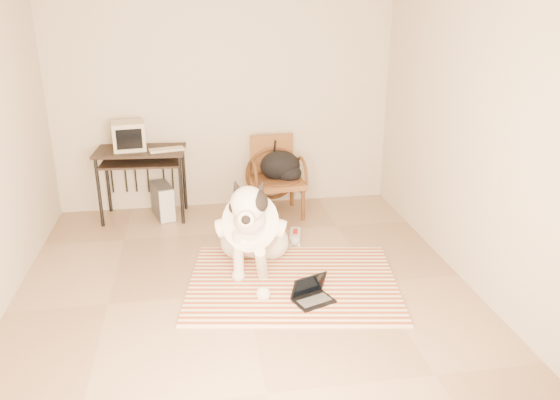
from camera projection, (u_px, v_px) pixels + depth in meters
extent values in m
plane|color=#927559|center=(246.00, 293.00, 4.79)|extent=(4.50, 4.50, 0.00)
plane|color=#BDB09B|center=(224.00, 96.00, 6.40)|extent=(4.50, 0.00, 4.50)
plane|color=#BDB09B|center=(294.00, 280.00, 2.24)|extent=(4.50, 0.00, 4.50)
plane|color=#BDB09B|center=(477.00, 134.00, 4.62)|extent=(0.00, 4.50, 4.50)
cube|color=#B0361C|center=(294.00, 317.00, 4.41)|extent=(1.89, 0.58, 0.02)
cube|color=#3C7336|center=(294.00, 299.00, 4.68)|extent=(1.89, 0.58, 0.02)
cube|color=#854791|center=(293.00, 282.00, 4.95)|extent=(1.89, 0.58, 0.02)
cube|color=#DAD146|center=(292.00, 268.00, 5.21)|extent=(1.89, 0.58, 0.02)
cube|color=beige|center=(292.00, 255.00, 5.48)|extent=(1.89, 0.58, 0.02)
sphere|color=silver|center=(238.00, 242.00, 5.39)|extent=(0.35, 0.35, 0.35)
sphere|color=silver|center=(271.00, 242.00, 5.37)|extent=(0.35, 0.35, 0.35)
ellipsoid|color=silver|center=(254.00, 240.00, 5.36)|extent=(0.43, 0.39, 0.35)
ellipsoid|color=silver|center=(252.00, 226.00, 5.08)|extent=(0.57, 0.86, 0.75)
cylinder|color=white|center=(252.00, 226.00, 5.09)|extent=(0.63, 0.76, 0.68)
sphere|color=silver|center=(250.00, 219.00, 4.82)|extent=(0.29, 0.29, 0.29)
sphere|color=silver|center=(248.00, 204.00, 4.65)|extent=(0.32, 0.32, 0.32)
ellipsoid|color=black|center=(254.00, 202.00, 4.64)|extent=(0.25, 0.28, 0.23)
cylinder|color=silver|center=(247.00, 216.00, 4.54)|extent=(0.16, 0.19, 0.13)
sphere|color=black|center=(246.00, 220.00, 4.45)|extent=(0.08, 0.08, 0.08)
cone|color=black|center=(237.00, 188.00, 4.68)|extent=(0.16, 0.18, 0.20)
cone|color=black|center=(261.00, 188.00, 4.67)|extent=(0.16, 0.17, 0.20)
torus|color=silver|center=(249.00, 214.00, 4.78)|extent=(0.30, 0.20, 0.25)
cylinder|color=silver|center=(238.00, 254.00, 4.93)|extent=(0.12, 0.16, 0.48)
cylinder|color=silver|center=(262.00, 265.00, 4.80)|extent=(0.18, 0.44, 0.48)
sphere|color=silver|center=(238.00, 276.00, 4.97)|extent=(0.12, 0.12, 0.12)
sphere|color=silver|center=(263.00, 294.00, 4.65)|extent=(0.13, 0.13, 0.13)
cone|color=black|center=(255.00, 240.00, 5.69)|extent=(0.14, 0.48, 0.12)
cube|color=black|center=(314.00, 301.00, 4.61)|extent=(0.38, 0.33, 0.02)
cube|color=#464648|center=(314.00, 300.00, 4.60)|extent=(0.30, 0.22, 0.00)
cube|color=black|center=(309.00, 285.00, 4.64)|extent=(0.33, 0.19, 0.21)
cube|color=black|center=(309.00, 285.00, 4.63)|extent=(0.29, 0.16, 0.19)
cube|color=black|center=(140.00, 151.00, 6.16)|extent=(1.03, 0.62, 0.03)
cube|color=black|center=(141.00, 163.00, 6.16)|extent=(0.91, 0.50, 0.02)
cylinder|color=black|center=(99.00, 193.00, 6.05)|extent=(0.04, 0.04, 0.79)
cylinder|color=black|center=(108.00, 180.00, 6.48)|extent=(0.04, 0.04, 0.79)
cylinder|color=black|center=(181.00, 191.00, 6.13)|extent=(0.04, 0.04, 0.79)
cylinder|color=black|center=(184.00, 178.00, 6.56)|extent=(0.04, 0.04, 0.79)
cube|color=tan|center=(129.00, 136.00, 6.11)|extent=(0.39, 0.37, 0.31)
cube|color=black|center=(129.00, 139.00, 5.96)|extent=(0.28, 0.05, 0.22)
cube|color=tan|center=(167.00, 150.00, 6.10)|extent=(0.40, 0.22, 0.03)
cube|color=#464648|center=(163.00, 201.00, 6.38)|extent=(0.29, 0.46, 0.40)
cube|color=silver|center=(167.00, 207.00, 6.20)|extent=(0.17, 0.06, 0.38)
cube|color=brown|center=(277.00, 182.00, 6.39)|extent=(0.64, 0.62, 0.06)
cylinder|color=#371E0F|center=(277.00, 179.00, 6.37)|extent=(0.56, 0.56, 0.04)
cube|color=brown|center=(272.00, 153.00, 6.53)|extent=(0.52, 0.08, 0.45)
cylinder|color=#371E0F|center=(261.00, 209.00, 6.18)|extent=(0.05, 0.05, 0.37)
cylinder|color=#371E0F|center=(253.00, 194.00, 6.63)|extent=(0.05, 0.05, 0.37)
cylinder|color=#371E0F|center=(303.00, 205.00, 6.29)|extent=(0.05, 0.05, 0.37)
cylinder|color=#371E0F|center=(292.00, 191.00, 6.74)|extent=(0.05, 0.05, 0.37)
ellipsoid|color=black|center=(280.00, 166.00, 6.36)|extent=(0.47, 0.39, 0.35)
ellipsoid|color=black|center=(289.00, 173.00, 6.31)|extent=(0.29, 0.24, 0.20)
cube|color=silver|center=(257.00, 236.00, 5.90)|extent=(0.22, 0.33, 0.03)
cube|color=gray|center=(257.00, 232.00, 5.89)|extent=(0.21, 0.32, 0.10)
cube|color=maroon|center=(257.00, 229.00, 5.87)|extent=(0.10, 0.16, 0.02)
cube|color=silver|center=(295.00, 239.00, 5.81)|extent=(0.18, 0.31, 0.03)
cube|color=gray|center=(295.00, 236.00, 5.80)|extent=(0.17, 0.30, 0.09)
cube|color=maroon|center=(295.00, 233.00, 5.79)|extent=(0.08, 0.15, 0.02)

